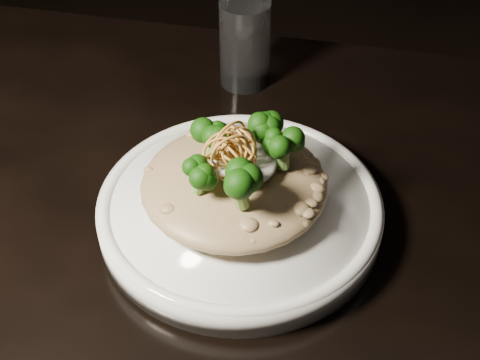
# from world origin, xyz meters

# --- Properties ---
(table) EXTENTS (1.10, 0.80, 0.75)m
(table) POSITION_xyz_m (0.00, 0.00, 0.67)
(table) COLOR black
(table) RESTS_ON ground
(plate) EXTENTS (0.27, 0.27, 0.03)m
(plate) POSITION_xyz_m (0.08, 0.04, 0.76)
(plate) COLOR white
(plate) RESTS_ON table
(risotto) EXTENTS (0.18, 0.18, 0.04)m
(risotto) POSITION_xyz_m (0.08, 0.04, 0.80)
(risotto) COLOR brown
(risotto) RESTS_ON plate
(broccoli) EXTENTS (0.13, 0.13, 0.05)m
(broccoli) POSITION_xyz_m (0.09, 0.04, 0.84)
(broccoli) COLOR black
(broccoli) RESTS_ON risotto
(cheese) EXTENTS (0.06, 0.06, 0.02)m
(cheese) POSITION_xyz_m (0.09, 0.04, 0.83)
(cheese) COLOR white
(cheese) RESTS_ON risotto
(shallots) EXTENTS (0.06, 0.06, 0.04)m
(shallots) POSITION_xyz_m (0.08, 0.03, 0.85)
(shallots) COLOR olive
(shallots) RESTS_ON cheese
(drinking_glass) EXTENTS (0.08, 0.08, 0.11)m
(drinking_glass) POSITION_xyz_m (0.04, 0.28, 0.80)
(drinking_glass) COLOR silver
(drinking_glass) RESTS_ON table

